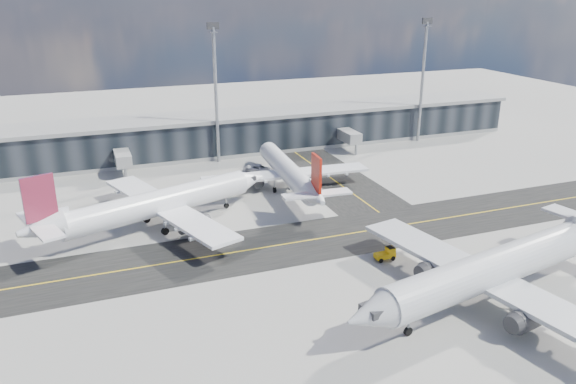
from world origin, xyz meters
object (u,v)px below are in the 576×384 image
Objects in this scene: service_van at (260,169)px; airliner_near at (499,267)px; airliner_redtail at (289,172)px; airliner_af at (156,204)px; baggage_tug at (387,254)px.

airliner_near is at bearing -113.72° from service_van.
airliner_redtail is 0.83× the size of airliner_near.
service_van is at bearing 112.40° from airliner_af.
service_van is at bearing -0.13° from airliner_near.
airliner_redtail is 45.86m from airliner_near.
airliner_redtail is at bearing 0.71° from airliner_near.
baggage_tug is at bearing 15.00° from airliner_near.
baggage_tug is at bearing -119.07° from service_van.
airliner_redtail reaches higher than service_van.
airliner_redtail is 12.40m from service_van.
service_van is (-1.71, 11.96, -2.80)m from airliner_redtail.
airliner_af is at bearing -156.69° from airliner_redtail.
airliner_near reaches higher than airliner_redtail.
airliner_redtail is at bearing -176.20° from baggage_tug.
airliner_redtail is (25.17, 8.85, -0.37)m from airliner_af.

